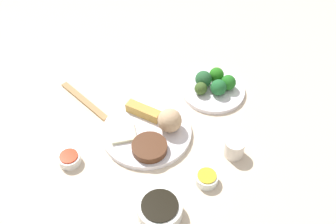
% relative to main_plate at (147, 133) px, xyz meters
% --- Properties ---
extents(tabletop, '(2.20, 2.20, 0.02)m').
position_rel_main_plate_xyz_m(tabletop, '(0.00, -0.00, -0.02)').
color(tabletop, beige).
rests_on(tabletop, ground).
extents(main_plate, '(0.27, 0.27, 0.02)m').
position_rel_main_plate_xyz_m(main_plate, '(0.00, 0.00, 0.00)').
color(main_plate, white).
rests_on(main_plate, tabletop).
extents(rice_scoop, '(0.07, 0.07, 0.07)m').
position_rel_main_plate_xyz_m(rice_scoop, '(-0.07, -0.01, 0.04)').
color(rice_scoop, tan).
rests_on(rice_scoop, main_plate).
extents(spring_roll, '(0.11, 0.08, 0.03)m').
position_rel_main_plate_xyz_m(spring_roll, '(0.01, -0.07, 0.02)').
color(spring_roll, gold).
rests_on(spring_roll, main_plate).
extents(crab_rangoon_wonton, '(0.09, 0.09, 0.01)m').
position_rel_main_plate_xyz_m(crab_rangoon_wonton, '(0.07, 0.01, 0.01)').
color(crab_rangoon_wonton, beige).
rests_on(crab_rangoon_wonton, main_plate).
extents(stir_fry_heap, '(0.10, 0.10, 0.02)m').
position_rel_main_plate_xyz_m(stir_fry_heap, '(-0.01, 0.07, 0.02)').
color(stir_fry_heap, '#4F2C18').
rests_on(stir_fry_heap, main_plate).
extents(broccoli_plate, '(0.21, 0.21, 0.01)m').
position_rel_main_plate_xyz_m(broccoli_plate, '(-0.21, -0.19, -0.00)').
color(broccoli_plate, white).
rests_on(broccoli_plate, tabletop).
extents(broccoli_floret_0, '(0.06, 0.06, 0.06)m').
position_rel_main_plate_xyz_m(broccoli_floret_0, '(-0.18, -0.21, 0.03)').
color(broccoli_floret_0, '#265C31').
rests_on(broccoli_floret_0, broccoli_plate).
extents(broccoli_floret_1, '(0.05, 0.05, 0.05)m').
position_rel_main_plate_xyz_m(broccoli_floret_1, '(-0.26, -0.20, 0.03)').
color(broccoli_floret_1, '#227020').
rests_on(broccoli_floret_1, broccoli_plate).
extents(broccoli_floret_2, '(0.05, 0.05, 0.05)m').
position_rel_main_plate_xyz_m(broccoli_floret_2, '(-0.22, -0.17, 0.03)').
color(broccoli_floret_2, '#226932').
rests_on(broccoli_floret_2, broccoli_plate).
extents(broccoli_floret_3, '(0.05, 0.05, 0.05)m').
position_rel_main_plate_xyz_m(broccoli_floret_3, '(-0.22, -0.24, 0.03)').
color(broccoli_floret_3, '#25751A').
rests_on(broccoli_floret_3, broccoli_plate).
extents(broccoli_floret_4, '(0.04, 0.04, 0.04)m').
position_rel_main_plate_xyz_m(broccoli_floret_4, '(-0.17, -0.17, 0.03)').
color(broccoli_floret_4, '#3B5924').
rests_on(broccoli_floret_4, broccoli_plate).
extents(soy_sauce_bowl, '(0.11, 0.11, 0.04)m').
position_rel_main_plate_xyz_m(soy_sauce_bowl, '(-0.05, 0.26, 0.01)').
color(soy_sauce_bowl, white).
rests_on(soy_sauce_bowl, tabletop).
extents(soy_sauce_bowl_liquid, '(0.09, 0.09, 0.00)m').
position_rel_main_plate_xyz_m(soy_sauce_bowl_liquid, '(-0.05, 0.26, 0.04)').
color(soy_sauce_bowl_liquid, black).
rests_on(soy_sauce_bowl_liquid, soy_sauce_bowl).
extents(sauce_ramekin_hot_mustard, '(0.06, 0.06, 0.03)m').
position_rel_main_plate_xyz_m(sauce_ramekin_hot_mustard, '(-0.17, 0.16, 0.01)').
color(sauce_ramekin_hot_mustard, white).
rests_on(sauce_ramekin_hot_mustard, tabletop).
extents(sauce_ramekin_hot_mustard_liquid, '(0.05, 0.05, 0.00)m').
position_rel_main_plate_xyz_m(sauce_ramekin_hot_mustard_liquid, '(-0.17, 0.16, 0.02)').
color(sauce_ramekin_hot_mustard_liquid, yellow).
rests_on(sauce_ramekin_hot_mustard_liquid, sauce_ramekin_hot_mustard).
extents(sauce_ramekin_sweet_and_sour, '(0.06, 0.06, 0.03)m').
position_rel_main_plate_xyz_m(sauce_ramekin_sweet_and_sour, '(0.21, 0.11, 0.01)').
color(sauce_ramekin_sweet_and_sour, white).
rests_on(sauce_ramekin_sweet_and_sour, tabletop).
extents(sauce_ramekin_sweet_and_sour_liquid, '(0.05, 0.05, 0.00)m').
position_rel_main_plate_xyz_m(sauce_ramekin_sweet_and_sour_liquid, '(0.21, 0.11, 0.02)').
color(sauce_ramekin_sweet_and_sour_liquid, red).
rests_on(sauce_ramekin_sweet_and_sour_liquid, sauce_ramekin_sweet_and_sour).
extents(teacup, '(0.06, 0.06, 0.05)m').
position_rel_main_plate_xyz_m(teacup, '(-0.25, 0.06, 0.02)').
color(teacup, white).
rests_on(teacup, tabletop).
extents(chopsticks_pair, '(0.18, 0.17, 0.01)m').
position_rel_main_plate_xyz_m(chopsticks_pair, '(0.21, -0.14, -0.00)').
color(chopsticks_pair, '#AA804D').
rests_on(chopsticks_pair, tabletop).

